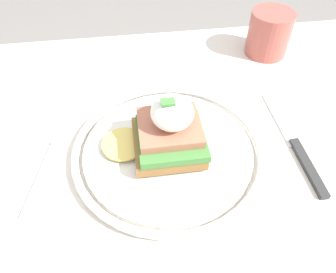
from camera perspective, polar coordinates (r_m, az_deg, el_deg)
The scene contains 6 objects.
dining_table at distance 0.55m, azimuth -2.85°, elevation -14.64°, with size 0.90×0.65×0.77m.
plate at distance 0.43m, azimuth 0.00°, elevation -2.41°, with size 0.25×0.25×0.02m.
sandwich at distance 0.41m, azimuth 0.12°, elevation 0.98°, with size 0.13×0.09×0.08m.
fork at distance 0.46m, azimuth -20.17°, elevation -4.00°, with size 0.05×0.15×0.00m.
knife at distance 0.48m, azimuth 21.54°, elevation -1.78°, with size 0.02×0.19×0.01m.
cup at distance 0.63m, azimuth 17.22°, elevation 16.90°, with size 0.07×0.07×0.08m.
Camera 1 is at (-0.01, -0.26, 1.11)m, focal length 35.00 mm.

